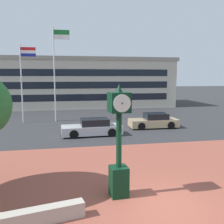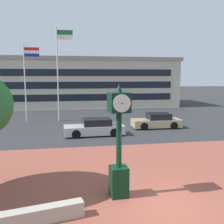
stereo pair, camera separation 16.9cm
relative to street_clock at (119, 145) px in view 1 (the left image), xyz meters
name	(u,v)px [view 1 (the left image)]	position (x,y,z in m)	size (l,w,h in m)	color
ground_plane	(163,207)	(1.33, -1.10, -1.99)	(200.00, 200.00, 0.00)	#2D2D30
plaza_brick_paving	(145,183)	(1.33, 0.97, -1.98)	(44.00, 12.13, 0.01)	brown
planter_wall	(32,218)	(-2.97, -1.43, -1.74)	(3.20, 0.40, 0.50)	#ADA393
street_clock	(119,145)	(0.00, 0.00, 0.00)	(0.77, 0.83, 4.20)	black
car_street_near	(92,128)	(0.16, 10.22, -1.42)	(4.57, 1.91, 1.28)	#B7BABF
car_street_mid	(154,121)	(5.78, 12.15, -1.42)	(4.22, 1.91, 1.28)	tan
flagpole_primary	(23,77)	(-5.70, 17.16, 2.40)	(1.50, 0.14, 7.47)	silver
flagpole_secondary	(56,67)	(-2.58, 17.16, 3.37)	(1.61, 0.14, 9.17)	silver
civic_building	(73,82)	(-0.47, 31.02, 1.56)	(29.42, 10.97, 7.07)	beige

